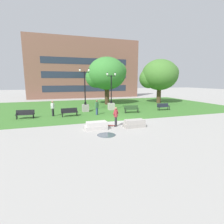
{
  "coord_description": "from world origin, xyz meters",
  "views": [
    {
      "loc": [
        -5.8,
        -15.85,
        3.93
      ],
      "look_at": [
        -1.04,
        -1.4,
        1.2
      ],
      "focal_mm": 28.0,
      "sensor_mm": 36.0,
      "label": 1
    }
  ],
  "objects_px": {
    "park_bench_far_left": "(131,109)",
    "lamp_post_right": "(85,103)",
    "concrete_block_left": "(134,123)",
    "person_skateboarder": "(116,115)",
    "lamp_post_left": "(111,102)",
    "park_bench_near_right": "(25,114)",
    "person_bystander_near_lawn": "(97,107)",
    "concrete_block_center": "(96,126)",
    "person_bystander_far_lawn": "(53,108)",
    "park_bench_near_left": "(69,112)",
    "skateboard": "(111,125)",
    "park_bench_far_right": "(163,106)"
  },
  "relations": [
    {
      "from": "concrete_block_left",
      "to": "lamp_post_left",
      "type": "xyz_separation_m",
      "value": [
        0.89,
        9.19,
        0.73
      ]
    },
    {
      "from": "person_skateboarder",
      "to": "lamp_post_left",
      "type": "relative_size",
      "value": 0.34
    },
    {
      "from": "lamp_post_right",
      "to": "park_bench_far_left",
      "type": "bearing_deg",
      "value": -26.89
    },
    {
      "from": "park_bench_near_left",
      "to": "lamp_post_left",
      "type": "bearing_deg",
      "value": 25.67
    },
    {
      "from": "person_skateboarder",
      "to": "park_bench_near_right",
      "type": "distance_m",
      "value": 9.93
    },
    {
      "from": "concrete_block_center",
      "to": "person_skateboarder",
      "type": "bearing_deg",
      "value": 12.04
    },
    {
      "from": "park_bench_far_left",
      "to": "concrete_block_left",
      "type": "bearing_deg",
      "value": -112.26
    },
    {
      "from": "person_skateboarder",
      "to": "lamp_post_left",
      "type": "xyz_separation_m",
      "value": [
        2.34,
        8.51,
        0.07
      ]
    },
    {
      "from": "person_skateboarder",
      "to": "person_bystander_near_lawn",
      "type": "bearing_deg",
      "value": 93.71
    },
    {
      "from": "lamp_post_right",
      "to": "person_skateboarder",
      "type": "bearing_deg",
      "value": -81.3
    },
    {
      "from": "concrete_block_left",
      "to": "skateboard",
      "type": "relative_size",
      "value": 1.84
    },
    {
      "from": "skateboard",
      "to": "park_bench_far_left",
      "type": "bearing_deg",
      "value": 50.74
    },
    {
      "from": "concrete_block_center",
      "to": "park_bench_near_right",
      "type": "height_order",
      "value": "park_bench_near_right"
    },
    {
      "from": "skateboard",
      "to": "park_bench_near_left",
      "type": "distance_m",
      "value": 6.37
    },
    {
      "from": "concrete_block_left",
      "to": "park_bench_near_right",
      "type": "bearing_deg",
      "value": 145.09
    },
    {
      "from": "concrete_block_left",
      "to": "lamp_post_right",
      "type": "relative_size",
      "value": 0.33
    },
    {
      "from": "lamp_post_right",
      "to": "person_bystander_far_lawn",
      "type": "xyz_separation_m",
      "value": [
        -3.96,
        -1.8,
        -0.13
      ]
    },
    {
      "from": "lamp_post_right",
      "to": "person_bystander_near_lawn",
      "type": "distance_m",
      "value": 2.77
    },
    {
      "from": "park_bench_near_left",
      "to": "park_bench_near_right",
      "type": "xyz_separation_m",
      "value": [
        -4.51,
        0.18,
        0.0
      ]
    },
    {
      "from": "lamp_post_left",
      "to": "person_bystander_far_lawn",
      "type": "height_order",
      "value": "lamp_post_left"
    },
    {
      "from": "park_bench_far_left",
      "to": "lamp_post_left",
      "type": "height_order",
      "value": "lamp_post_left"
    },
    {
      "from": "park_bench_far_left",
      "to": "person_bystander_far_lawn",
      "type": "bearing_deg",
      "value": 174.66
    },
    {
      "from": "lamp_post_left",
      "to": "park_bench_near_right",
      "type": "bearing_deg",
      "value": -165.81
    },
    {
      "from": "concrete_block_center",
      "to": "lamp_post_right",
      "type": "distance_m",
      "value": 8.64
    },
    {
      "from": "park_bench_near_right",
      "to": "person_bystander_near_lawn",
      "type": "relative_size",
      "value": 1.08
    },
    {
      "from": "lamp_post_left",
      "to": "concrete_block_center",
      "type": "bearing_deg",
      "value": -115.19
    },
    {
      "from": "park_bench_far_right",
      "to": "lamp_post_left",
      "type": "bearing_deg",
      "value": 159.66
    },
    {
      "from": "person_skateboarder",
      "to": "person_bystander_near_lawn",
      "type": "height_order",
      "value": "person_bystander_near_lawn"
    },
    {
      "from": "skateboard",
      "to": "lamp_post_left",
      "type": "xyz_separation_m",
      "value": [
        2.73,
        8.35,
        0.95
      ]
    },
    {
      "from": "person_skateboarder",
      "to": "park_bench_far_left",
      "type": "bearing_deg",
      "value": 54.13
    },
    {
      "from": "park_bench_far_left",
      "to": "lamp_post_right",
      "type": "xyz_separation_m",
      "value": [
        -5.25,
        2.66,
        0.58
      ]
    },
    {
      "from": "concrete_block_left",
      "to": "park_bench_far_left",
      "type": "height_order",
      "value": "park_bench_far_left"
    },
    {
      "from": "park_bench_near_right",
      "to": "park_bench_near_left",
      "type": "bearing_deg",
      "value": -2.35
    },
    {
      "from": "skateboard",
      "to": "lamp_post_left",
      "type": "relative_size",
      "value": 0.19
    },
    {
      "from": "concrete_block_center",
      "to": "person_skateboarder",
      "type": "xyz_separation_m",
      "value": [
        1.84,
        0.39,
        0.67
      ]
    },
    {
      "from": "concrete_block_center",
      "to": "person_skateboarder",
      "type": "relative_size",
      "value": 1.06
    },
    {
      "from": "lamp_post_right",
      "to": "park_bench_far_right",
      "type": "bearing_deg",
      "value": -11.78
    },
    {
      "from": "concrete_block_left",
      "to": "skateboard",
      "type": "distance_m",
      "value": 2.04
    },
    {
      "from": "lamp_post_left",
      "to": "person_bystander_near_lawn",
      "type": "bearing_deg",
      "value": -132.64
    },
    {
      "from": "skateboard",
      "to": "person_bystander_near_lawn",
      "type": "bearing_deg",
      "value": 89.74
    },
    {
      "from": "concrete_block_center",
      "to": "person_bystander_near_lawn",
      "type": "relative_size",
      "value": 1.06
    },
    {
      "from": "concrete_block_center",
      "to": "lamp_post_right",
      "type": "xyz_separation_m",
      "value": [
        0.59,
        8.58,
        0.81
      ]
    },
    {
      "from": "park_bench_near_right",
      "to": "person_bystander_far_lawn",
      "type": "distance_m",
      "value": 2.83
    },
    {
      "from": "park_bench_near_right",
      "to": "lamp_post_left",
      "type": "relative_size",
      "value": 0.37
    },
    {
      "from": "park_bench_far_right",
      "to": "concrete_block_left",
      "type": "bearing_deg",
      "value": -138.05
    },
    {
      "from": "park_bench_far_left",
      "to": "lamp_post_left",
      "type": "bearing_deg",
      "value": 118.96
    },
    {
      "from": "person_bystander_near_lawn",
      "to": "park_bench_near_left",
      "type": "bearing_deg",
      "value": 177.3
    },
    {
      "from": "concrete_block_left",
      "to": "park_bench_near_right",
      "type": "distance_m",
      "value": 11.5
    },
    {
      "from": "park_bench_far_left",
      "to": "person_bystander_far_lawn",
      "type": "relative_size",
      "value": 1.08
    },
    {
      "from": "lamp_post_left",
      "to": "person_bystander_near_lawn",
      "type": "relative_size",
      "value": 2.94
    }
  ]
}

